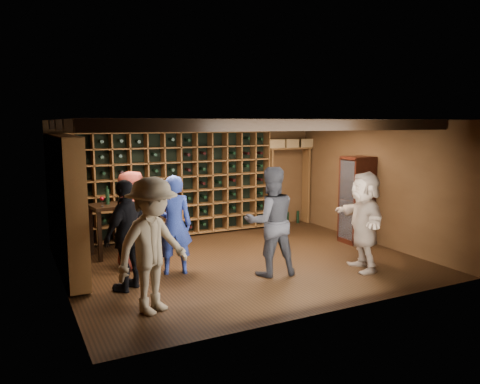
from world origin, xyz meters
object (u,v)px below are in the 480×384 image
guest_khaki (153,246)px  tasting_table (126,209)px  display_cabinet (357,201)px  guest_woman_black (128,235)px  man_grey_suit (271,221)px  guest_beige (364,221)px  guest_red_floral (132,220)px  man_blue_shirt (174,225)px

guest_khaki → tasting_table: bearing=56.5°
display_cabinet → guest_woman_black: 4.90m
display_cabinet → man_grey_suit: (-2.63, -1.02, 0.03)m
guest_khaki → guest_beige: size_ratio=1.07×
guest_woman_black → guest_khaki: (0.09, -0.99, 0.06)m
guest_red_floral → man_blue_shirt: bearing=-119.2°
guest_red_floral → guest_beige: size_ratio=1.00×
man_grey_suit → display_cabinet: bearing=-148.4°
display_cabinet → guest_woman_black: bearing=-172.1°
guest_woman_black → guest_khaki: bearing=57.3°
man_blue_shirt → guest_red_floral: bearing=-35.1°
display_cabinet → tasting_table: 4.61m
display_cabinet → guest_khaki: guest_khaki is taller
guest_beige → tasting_table: guest_beige is taller
man_grey_suit → tasting_table: man_grey_suit is taller
guest_khaki → tasting_table: guest_khaki is taller
guest_khaki → tasting_table: size_ratio=1.31×
man_blue_shirt → guest_red_floral: 0.82m
guest_woman_black → guest_khaki: 0.99m
display_cabinet → tasting_table: bearing=163.9°
guest_woman_black → man_blue_shirt: bearing=167.6°
display_cabinet → man_grey_suit: man_grey_suit is taller
guest_woman_black → guest_beige: guest_beige is taller
guest_woman_black → display_cabinet: bearing=149.9°
guest_beige → man_grey_suit: bearing=-89.1°
display_cabinet → guest_beige: bearing=-126.7°
guest_red_floral → man_grey_suit: bearing=-105.6°
man_blue_shirt → man_grey_suit: size_ratio=0.92×
guest_woman_black → guest_beige: (3.75, -0.81, 0.01)m
man_blue_shirt → tasting_table: 1.60m
guest_khaki → tasting_table: 2.95m
man_blue_shirt → tasting_table: man_blue_shirt is taller
guest_red_floral → display_cabinet: bearing=-74.3°
guest_red_floral → guest_woman_black: guest_red_floral is taller
guest_red_floral → guest_khaki: size_ratio=0.93×
man_grey_suit → guest_beige: man_grey_suit is taller
guest_woman_black → guest_beige: 3.84m
display_cabinet → man_blue_shirt: 4.02m
display_cabinet → man_grey_suit: 2.83m
man_blue_shirt → guest_red_floral: guest_red_floral is taller
man_blue_shirt → guest_red_floral: size_ratio=0.98×
guest_beige → tasting_table: 4.32m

